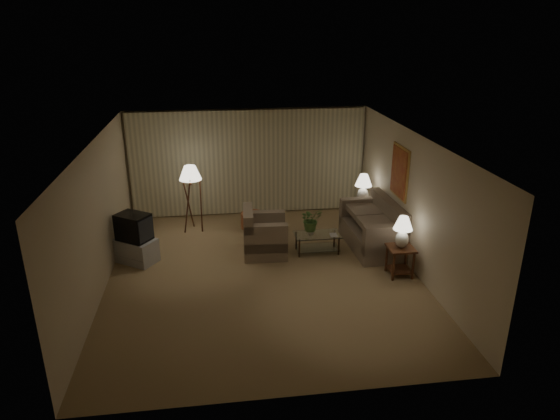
# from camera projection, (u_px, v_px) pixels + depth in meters

# --- Properties ---
(ground) EXTENTS (7.00, 7.00, 0.00)m
(ground) POSITION_uv_depth(u_px,v_px,m) (263.00, 274.00, 9.90)
(ground) COLOR #917950
(ground) RESTS_ON ground
(room_shell) EXTENTS (6.04, 7.02, 2.72)m
(room_shell) POSITION_uv_depth(u_px,v_px,m) (256.00, 168.00, 10.68)
(room_shell) COLOR beige
(room_shell) RESTS_ON ground
(sofa) EXTENTS (1.95, 1.06, 0.84)m
(sofa) POSITION_uv_depth(u_px,v_px,m) (372.00, 229.00, 10.94)
(sofa) COLOR gray
(sofa) RESTS_ON ground
(armchair) EXTENTS (1.06, 1.02, 0.80)m
(armchair) POSITION_uv_depth(u_px,v_px,m) (265.00, 236.00, 10.64)
(armchair) COLOR gray
(armchair) RESTS_ON ground
(side_table_near) EXTENTS (0.50, 0.50, 0.60)m
(side_table_near) POSITION_uv_depth(u_px,v_px,m) (400.00, 256.00, 9.72)
(side_table_near) COLOR #381A0F
(side_table_near) RESTS_ON ground
(side_table_far) EXTENTS (0.48, 0.40, 0.60)m
(side_table_far) POSITION_uv_depth(u_px,v_px,m) (362.00, 210.00, 12.13)
(side_table_far) COLOR #381A0F
(side_table_far) RESTS_ON ground
(table_lamp_near) EXTENTS (0.37, 0.37, 0.64)m
(table_lamp_near) POSITION_uv_depth(u_px,v_px,m) (403.00, 229.00, 9.51)
(table_lamp_near) COLOR white
(table_lamp_near) RESTS_ON side_table_near
(table_lamp_far) EXTENTS (0.41, 0.41, 0.70)m
(table_lamp_far) POSITION_uv_depth(u_px,v_px,m) (363.00, 186.00, 11.91)
(table_lamp_far) COLOR white
(table_lamp_far) RESTS_ON side_table_far
(coffee_table) EXTENTS (0.99, 0.54, 0.41)m
(coffee_table) POSITION_uv_depth(u_px,v_px,m) (317.00, 240.00, 10.74)
(coffee_table) COLOR silver
(coffee_table) RESTS_ON ground
(tv_cabinet) EXTENTS (1.30, 1.28, 0.50)m
(tv_cabinet) POSITION_uv_depth(u_px,v_px,m) (136.00, 250.00, 10.33)
(tv_cabinet) COLOR #B2B2B4
(tv_cabinet) RESTS_ON ground
(crt_tv) EXTENTS (1.07, 1.06, 0.55)m
(crt_tv) POSITION_uv_depth(u_px,v_px,m) (134.00, 227.00, 10.14)
(crt_tv) COLOR black
(crt_tv) RESTS_ON tv_cabinet
(floor_lamp) EXTENTS (0.52, 0.52, 1.60)m
(floor_lamp) POSITION_uv_depth(u_px,v_px,m) (192.00, 197.00, 11.67)
(floor_lamp) COLOR #381A0F
(floor_lamp) RESTS_ON ground
(ottoman) EXTENTS (0.71, 0.71, 0.37)m
(ottoman) POSITION_uv_depth(u_px,v_px,m) (252.00, 220.00, 12.06)
(ottoman) COLOR #A25B37
(ottoman) RESTS_ON ground
(vase) EXTENTS (0.15, 0.15, 0.15)m
(vase) POSITION_uv_depth(u_px,v_px,m) (311.00, 231.00, 10.65)
(vase) COLOR white
(vase) RESTS_ON coffee_table
(flowers) EXTENTS (0.56, 0.51, 0.51)m
(flowers) POSITION_uv_depth(u_px,v_px,m) (311.00, 217.00, 10.53)
(flowers) COLOR #477032
(flowers) RESTS_ON vase
(book) EXTENTS (0.17, 0.22, 0.02)m
(book) POSITION_uv_depth(u_px,v_px,m) (330.00, 235.00, 10.63)
(book) COLOR olive
(book) RESTS_ON coffee_table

